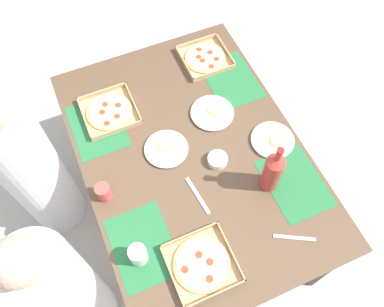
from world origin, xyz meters
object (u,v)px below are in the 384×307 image
(pizza_box_corner_right, at_px, (205,58))
(cup_spare, at_px, (103,192))
(cup_clear_right, at_px, (138,255))
(diner_right_seat, at_px, (34,173))
(pizza_box_edge_far, at_px, (110,112))
(plate_near_left, at_px, (213,113))
(diner_left_seat, at_px, (65,293))
(pizza_box_center, at_px, (202,264))
(plate_far_left, at_px, (273,140))
(plate_far_right, at_px, (166,149))
(condiment_bowl, at_px, (218,160))
(soda_bottle, at_px, (273,171))

(pizza_box_corner_right, height_order, cup_spare, cup_spare)
(cup_spare, relative_size, cup_clear_right, 0.85)
(cup_spare, relative_size, diner_right_seat, 0.07)
(pizza_box_corner_right, distance_m, pizza_box_edge_far, 0.64)
(plate_near_left, relative_size, diner_right_seat, 0.19)
(pizza_box_corner_right, xyz_separation_m, cup_clear_right, (-0.93, 0.74, 0.04))
(pizza_box_edge_far, distance_m, diner_left_seat, 0.92)
(pizza_box_center, xyz_separation_m, plate_far_left, (0.43, -0.59, -0.00))
(cup_spare, bearing_deg, cup_clear_right, -171.78)
(pizza_box_edge_far, xyz_separation_m, plate_far_right, (-0.33, -0.19, -0.00))
(plate_far_right, bearing_deg, diner_left_seat, 121.27)
(plate_near_left, bearing_deg, pizza_box_corner_right, -18.59)
(plate_far_right, bearing_deg, cup_spare, 108.31)
(pizza_box_corner_right, xyz_separation_m, plate_far_right, (-0.47, 0.43, -0.00))
(plate_far_right, bearing_deg, plate_far_left, -108.31)
(pizza_box_center, xyz_separation_m, plate_near_left, (0.70, -0.38, -0.00))
(condiment_bowl, xyz_separation_m, diner_right_seat, (0.44, 0.90, -0.24))
(pizza_box_edge_far, bearing_deg, plate_far_right, -149.56)
(soda_bottle, relative_size, condiment_bowl, 3.27)
(pizza_box_corner_right, bearing_deg, pizza_box_edge_far, 102.90)
(plate_far_left, height_order, condiment_bowl, condiment_bowl)
(plate_near_left, relative_size, cup_spare, 2.65)
(plate_far_right, height_order, cup_spare, cup_spare)
(plate_far_right, bearing_deg, diner_right_seat, 68.37)
(pizza_box_edge_far, relative_size, plate_far_left, 1.25)
(pizza_box_edge_far, height_order, plate_far_right, pizza_box_edge_far)
(pizza_box_edge_far, bearing_deg, plate_far_left, -125.10)
(pizza_box_center, relative_size, diner_right_seat, 0.23)
(pizza_box_corner_right, relative_size, diner_left_seat, 0.21)
(diner_left_seat, relative_size, diner_right_seat, 1.02)
(condiment_bowl, height_order, diner_left_seat, diner_left_seat)
(cup_spare, bearing_deg, plate_far_right, -71.69)
(pizza_box_corner_right, xyz_separation_m, plate_near_left, (-0.36, 0.12, -0.00))
(condiment_bowl, bearing_deg, plate_far_right, 51.62)
(pizza_box_corner_right, height_order, pizza_box_edge_far, same)
(soda_bottle, distance_m, cup_spare, 0.78)
(pizza_box_center, relative_size, plate_near_left, 1.23)
(diner_left_seat, bearing_deg, pizza_box_center, -106.21)
(cup_clear_right, bearing_deg, diner_left_seat, 83.55)
(pizza_box_corner_right, bearing_deg, plate_near_left, 161.41)
(plate_far_left, bearing_deg, pizza_box_center, 125.95)
(plate_far_left, xyz_separation_m, condiment_bowl, (0.01, 0.31, 0.01))
(pizza_box_corner_right, bearing_deg, diner_right_seat, 99.97)
(plate_far_right, relative_size, cup_clear_right, 2.16)
(pizza_box_center, distance_m, cup_clear_right, 0.28)
(plate_far_left, height_order, diner_right_seat, diner_right_seat)
(pizza_box_corner_right, distance_m, plate_far_right, 0.64)
(pizza_box_corner_right, xyz_separation_m, diner_right_seat, (-0.20, 1.12, -0.23))
(pizza_box_center, xyz_separation_m, pizza_box_corner_right, (1.07, -0.50, 0.00))
(pizza_box_corner_right, distance_m, soda_bottle, 0.85)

